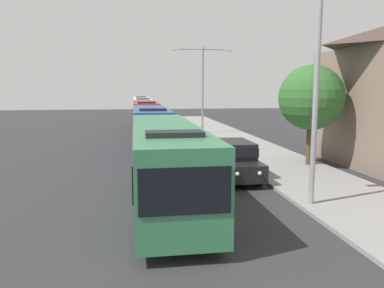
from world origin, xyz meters
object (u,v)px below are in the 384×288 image
Objects in this scene: streetlamp_mid at (203,81)px; roadside_tree at (311,98)px; white_suv at (234,158)px; bus_second_in_line at (151,127)px; bus_lead at (165,159)px; bus_middle at (146,115)px; streetlamp_near at (318,59)px; bus_fourth_in_line at (143,109)px; bus_rear at (141,105)px.

roadside_tree is at bearing -78.62° from streetlamp_mid.
streetlamp_mid is (1.70, 18.38, 4.17)m from white_suv.
bus_second_in_line is 1.91× the size of roadside_tree.
white_suv is 6.15m from roadside_tree.
bus_lead is 1.09× the size of bus_middle.
streetlamp_near is at bearing -70.93° from white_suv.
bus_second_in_line is at bearing 137.85° from roadside_tree.
bus_fourth_in_line is at bearing 90.00° from bus_second_in_line.
bus_second_in_line is at bearing -90.00° from bus_rear.
roadside_tree is at bearing 30.92° from bus_lead.
bus_second_in_line is (-0.00, 13.04, -0.00)m from bus_lead.
streetlamp_near is (1.70, -4.92, 4.50)m from white_suv.
streetlamp_near reaches higher than roadside_tree.
bus_second_in_line is 2.26× the size of white_suv.
white_suv is at bearing -80.73° from bus_middle.
bus_second_in_line and bus_fourth_in_line have the same top height.
bus_middle is 1.26× the size of streetlamp_near.
bus_fourth_in_line is at bearing 90.00° from bus_lead.
white_suv is at bearing 109.07° from streetlamp_near.
streetlamp_near reaches higher than bus_fourth_in_line.
bus_lead is 13.04m from bus_second_in_line.
bus_middle is at bearing -90.00° from bus_rear.
bus_middle is 22.42m from roadside_tree.
roadside_tree reaches higher than bus_middle.
streetlamp_mid reaches higher than bus_middle.
roadside_tree reaches higher than white_suv.
roadside_tree is at bearing -67.12° from bus_middle.
bus_middle is (0.00, 12.70, 0.00)m from bus_second_in_line.
bus_middle is at bearing 141.53° from streetlamp_mid.
white_suv is at bearing -69.65° from bus_second_in_line.
bus_second_in_line is 10.65m from white_suv.
streetlamp_mid is at bearing 90.00° from streetlamp_near.
roadside_tree is (8.67, -46.58, 2.28)m from bus_rear.
bus_lead and bus_middle have the same top height.
streetlamp_near reaches higher than bus_second_in_line.
bus_middle is (-0.00, 25.74, -0.00)m from bus_lead.
bus_second_in_line is at bearing 109.93° from streetlamp_near.
bus_middle is 0.90× the size of bus_rear.
bus_second_in_line reaches higher than white_suv.
bus_fourth_in_line is (0.00, 25.98, 0.00)m from bus_second_in_line.
bus_fourth_in_line reaches higher than white_suv.
white_suv is 6.88m from streetlamp_near.
streetlamp_mid is at bearing 75.88° from bus_lead.
bus_rear is (0.00, 38.73, 0.00)m from bus_second_in_line.
white_suv is at bearing -84.13° from bus_fourth_in_line.
bus_second_in_line is 0.98× the size of bus_middle.
streetlamp_near reaches higher than white_suv.
bus_fourth_in_line is 36.14m from white_suv.
bus_middle is 1.35× the size of streetlamp_mid.
roadside_tree is at bearing -42.15° from bus_second_in_line.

